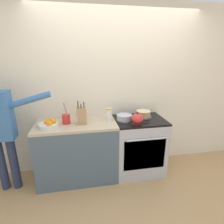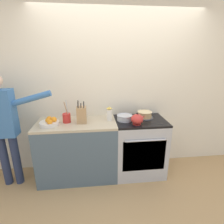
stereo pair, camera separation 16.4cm
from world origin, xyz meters
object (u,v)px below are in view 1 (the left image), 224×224
at_px(stove_range, 138,146).
at_px(layer_cake, 143,114).
at_px(tea_kettle, 137,119).
at_px(milk_carton, 109,114).
at_px(utensil_crock, 66,119).
at_px(mixing_bowl, 124,117).
at_px(fruit_bowl, 49,124).
at_px(knife_block, 82,116).
at_px(person_baker, 0,125).

bearing_deg(stove_range, layer_cake, 46.54).
bearing_deg(tea_kettle, milk_carton, 152.11).
bearing_deg(layer_cake, utensil_crock, -176.65).
bearing_deg(tea_kettle, mixing_bowl, 131.42).
xyz_separation_m(fruit_bowl, milk_carton, (0.84, 0.10, 0.06)).
relative_size(utensil_crock, milk_carton, 1.60).
relative_size(knife_block, utensil_crock, 0.99).
bearing_deg(fruit_bowl, mixing_bowl, 3.67).
distance_m(stove_range, milk_carton, 0.73).
height_order(utensil_crock, person_baker, person_baker).
distance_m(layer_cake, fruit_bowl, 1.41).
distance_m(tea_kettle, knife_block, 0.79).
bearing_deg(milk_carton, mixing_bowl, -7.65).
relative_size(tea_kettle, fruit_bowl, 0.80).
distance_m(tea_kettle, fruit_bowl, 1.23).
bearing_deg(milk_carton, knife_block, -171.62).
height_order(stove_range, tea_kettle, tea_kettle).
bearing_deg(utensil_crock, fruit_bowl, -159.96).
distance_m(knife_block, utensil_crock, 0.23).
bearing_deg(person_baker, knife_block, 16.05).
relative_size(stove_range, layer_cake, 3.30).
bearing_deg(knife_block, mixing_bowl, 2.59).
relative_size(layer_cake, fruit_bowl, 1.03).
bearing_deg(tea_kettle, person_baker, 177.18).
height_order(knife_block, milk_carton, knife_block).
distance_m(mixing_bowl, utensil_crock, 0.85).
xyz_separation_m(utensil_crock, fruit_bowl, (-0.22, -0.08, -0.03)).
distance_m(layer_cake, knife_block, 0.97).
height_order(knife_block, fruit_bowl, knife_block).
relative_size(stove_range, tea_kettle, 4.26).
height_order(knife_block, person_baker, person_baker).
xyz_separation_m(tea_kettle, knife_block, (-0.78, 0.14, 0.05)).
height_order(mixing_bowl, fruit_bowl, fruit_bowl).
bearing_deg(person_baker, utensil_crock, 19.64).
distance_m(mixing_bowl, knife_block, 0.64).
bearing_deg(milk_carton, stove_range, -4.89).
distance_m(mixing_bowl, milk_carton, 0.24).
distance_m(tea_kettle, mixing_bowl, 0.23).
height_order(tea_kettle, utensil_crock, utensil_crock).
xyz_separation_m(utensil_crock, milk_carton, (0.62, 0.02, 0.03)).
xyz_separation_m(layer_cake, knife_block, (-0.96, -0.11, 0.07)).
height_order(stove_range, person_baker, person_baker).
bearing_deg(layer_cake, person_baker, -175.39).
bearing_deg(utensil_crock, mixing_bowl, -0.86).
height_order(tea_kettle, knife_block, knife_block).
distance_m(utensil_crock, person_baker, 0.83).
relative_size(layer_cake, milk_carton, 1.30).
bearing_deg(stove_range, person_baker, -177.91).
bearing_deg(mixing_bowl, milk_carton, 172.35).
bearing_deg(mixing_bowl, tea_kettle, -48.58).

